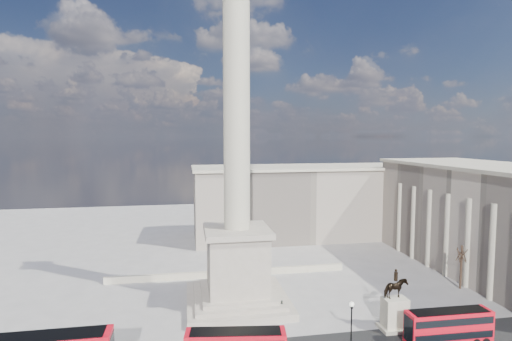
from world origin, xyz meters
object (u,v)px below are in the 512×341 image
Objects in this scene: nelsons_column at (237,213)px; victorian_lamp at (351,324)px; pedestrian_crossing at (282,308)px; pedestrian_standing at (463,320)px; equestrian_statue at (395,309)px; pedestrian_walking at (420,322)px; red_bus_c at (449,327)px.

victorian_lamp is at bearing -56.72° from nelsons_column.
pedestrian_crossing is (5.32, -4.57, -11.94)m from nelsons_column.
nelsons_column reaches higher than pedestrian_standing.
equestrian_statue reaches higher than pedestrian_walking.
equestrian_statue is at bearing 31.25° from victorian_lamp.
pedestrian_standing is (8.89, -0.59, -1.83)m from equestrian_statue.
victorian_lamp is at bearing 152.54° from pedestrian_crossing.
pedestrian_walking reaches higher than pedestrian_standing.
red_bus_c reaches higher than pedestrian_walking.
red_bus_c is 1.30× the size of equestrian_statue.
red_bus_c is at bearing 1.83° from victorian_lamp.
red_bus_c is 6.05m from pedestrian_standing.
red_bus_c reaches higher than pedestrian_standing.
pedestrian_walking is (2.99, -0.59, -1.66)m from equestrian_statue.
pedestrian_walking is 5.91m from pedestrian_standing.
nelsons_column is at bearing 146.83° from red_bus_c.
red_bus_c is 6.45× the size of pedestrian_standing.
equestrian_statue is at bearing 171.30° from pedestrian_walking.
pedestrian_crossing is (-15.50, 6.93, 0.05)m from pedestrian_walking.
nelsons_column is at bearing -35.97° from pedestrian_standing.
pedestrian_standing is at bearing -3.80° from equestrian_statue.
red_bus_c reaches higher than pedestrian_crossing.
pedestrian_standing is at bearing -159.40° from pedestrian_crossing.
pedestrian_crossing is at bearing -40.68° from nelsons_column.
victorian_lamp is 0.79× the size of equestrian_statue.
nelsons_column is 23.31m from equestrian_statue.
pedestrian_walking is (10.61, 4.04, -2.60)m from victorian_lamp.
victorian_lamp is 3.23× the size of pedestrian_walking.
pedestrian_standing is at bearing 39.60° from red_bus_c.
equestrian_statue is 4.08× the size of pedestrian_walking.
pedestrian_standing is (16.52, 4.04, -2.77)m from victorian_lamp.
nelsons_column reaches higher than pedestrian_walking.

